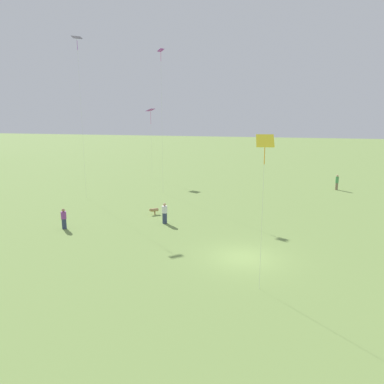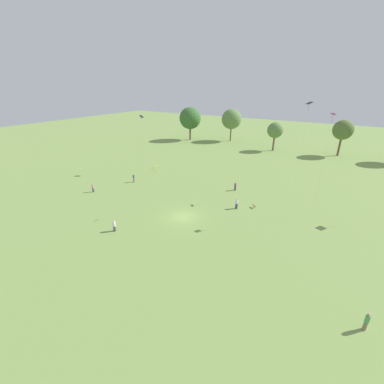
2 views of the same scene
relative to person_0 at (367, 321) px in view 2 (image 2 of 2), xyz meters
name	(u,v)px [view 2 (image 2 of 2)]	position (x,y,z in m)	size (l,w,h in m)	color
ground_plane	(183,217)	(-23.62, 8.21, -0.90)	(240.00, 240.00, 0.00)	#7A994C
tree_0	(190,118)	(-53.61, 57.97, 6.62)	(7.48, 7.48, 11.28)	brown
tree_1	(232,119)	(-40.50, 63.82, 6.55)	(6.74, 6.74, 10.84)	brown
tree_2	(275,130)	(-23.71, 57.51, 5.14)	(4.60, 4.60, 8.40)	brown
tree_3	(343,130)	(-6.54, 61.21, 6.23)	(5.33, 5.33, 9.84)	brown
person_0	(367,321)	(0.00, 0.00, 0.00)	(0.50, 0.50, 1.79)	#847056
person_1	(134,178)	(-40.51, 15.40, -0.03)	(0.51, 0.51, 1.74)	#847056
person_2	(114,226)	(-29.35, -0.09, -0.09)	(0.53, 0.53, 1.65)	#4C4C51
person_3	(93,188)	(-43.30, 7.50, -0.12)	(0.50, 0.50, 1.56)	#333D5B
person_4	(235,186)	(-21.02, 22.34, -0.11)	(0.57, 0.57, 1.60)	#333D5B
person_5	(237,204)	(-17.78, 15.24, -0.07)	(0.60, 0.60, 1.69)	#333D5B
kite_0	(331,125)	(-6.83, 19.01, 12.79)	(0.77, 0.74, 15.27)	purple
kite_1	(154,170)	(-27.65, 6.98, 6.35)	(0.75, 0.91, 7.79)	yellow
kite_3	(308,108)	(-11.01, 26.11, 14.22)	(1.24, 1.24, 16.13)	black
kite_4	(142,119)	(-43.34, 22.16, 10.77)	(0.71, 0.87, 12.54)	black
dog_0	(254,205)	(-15.42, 17.03, -0.50)	(0.70, 0.74, 0.58)	tan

